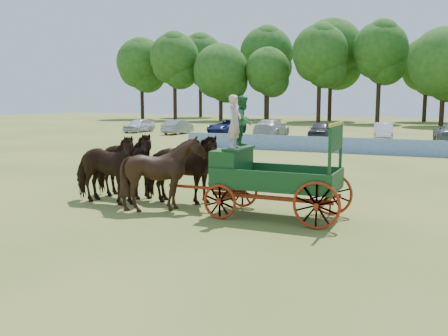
% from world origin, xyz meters
% --- Properties ---
extents(ground, '(160.00, 160.00, 0.00)m').
position_xyz_m(ground, '(0.00, 0.00, 0.00)').
color(ground, olive).
rests_on(ground, ground).
extents(horse_lead_left, '(2.96, 1.40, 2.48)m').
position_xyz_m(horse_lead_left, '(-6.91, -1.75, 1.24)').
color(horse_lead_left, black).
rests_on(horse_lead_left, ground).
extents(horse_lead_right, '(2.98, 1.44, 2.48)m').
position_xyz_m(horse_lead_right, '(-6.91, -0.65, 1.24)').
color(horse_lead_right, black).
rests_on(horse_lead_right, ground).
extents(horse_wheel_left, '(2.53, 2.33, 2.49)m').
position_xyz_m(horse_wheel_left, '(-4.51, -1.75, 1.24)').
color(horse_wheel_left, black).
rests_on(horse_wheel_left, ground).
extents(horse_wheel_right, '(3.11, 1.78, 2.48)m').
position_xyz_m(horse_wheel_right, '(-4.51, -0.65, 1.24)').
color(horse_wheel_right, black).
rests_on(horse_wheel_right, ground).
extents(farm_dray, '(6.00, 2.00, 3.79)m').
position_xyz_m(farm_dray, '(-1.57, -1.18, 1.69)').
color(farm_dray, '#9E290F').
rests_on(farm_dray, ground).
extents(sponsor_banner, '(26.00, 0.08, 1.05)m').
position_xyz_m(sponsor_banner, '(-1.00, 18.00, 0.53)').
color(sponsor_banner, '#1B4D96').
rests_on(sponsor_banner, ground).
extents(parked_cars, '(46.82, 7.80, 1.64)m').
position_xyz_m(parked_cars, '(-3.89, 29.55, 0.76)').
color(parked_cars, silver).
rests_on(parked_cars, ground).
extents(treeline, '(92.97, 22.64, 15.83)m').
position_xyz_m(treeline, '(-4.15, 59.98, 9.68)').
color(treeline, '#382314').
rests_on(treeline, ground).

